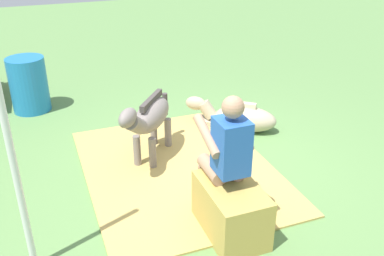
# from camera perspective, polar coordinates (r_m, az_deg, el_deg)

# --- Properties ---
(ground_plane) EXTENTS (24.00, 24.00, 0.00)m
(ground_plane) POSITION_cam_1_polar(r_m,az_deg,el_deg) (5.23, 1.64, -5.70)
(ground_plane) COLOR #608C4C
(hay_patch) EXTENTS (2.81, 2.17, 0.02)m
(hay_patch) POSITION_cam_1_polar(r_m,az_deg,el_deg) (5.25, -1.80, -5.41)
(hay_patch) COLOR tan
(hay_patch) RESTS_ON ground
(hay_bale) EXTENTS (0.80, 0.49, 0.52)m
(hay_bale) POSITION_cam_1_polar(r_m,az_deg,el_deg) (4.18, 5.13, -10.68)
(hay_bale) COLOR tan
(hay_bale) RESTS_ON ground
(person_seated) EXTENTS (0.66, 0.41, 1.40)m
(person_seated) POSITION_cam_1_polar(r_m,az_deg,el_deg) (4.02, 4.40, -3.38)
(person_seated) COLOR tan
(person_seated) RESTS_ON ground
(pony_standing) EXTENTS (1.15, 0.95, 0.94)m
(pony_standing) POSITION_cam_1_polar(r_m,az_deg,el_deg) (5.23, -5.65, 1.31)
(pony_standing) COLOR slate
(pony_standing) RESTS_ON ground
(pony_lying) EXTENTS (1.05, 1.21, 0.42)m
(pony_lying) POSITION_cam_1_polar(r_m,az_deg,el_deg) (6.18, 6.15, 1.45)
(pony_lying) COLOR tan
(pony_lying) RESTS_ON ground
(water_barrel) EXTENTS (0.57, 0.57, 0.85)m
(water_barrel) POSITION_cam_1_polar(r_m,az_deg,el_deg) (7.15, -20.75, 5.38)
(water_barrel) COLOR #1E72B2
(water_barrel) RESTS_ON ground
(tent_pole_left) EXTENTS (0.06, 0.06, 2.38)m
(tent_pole_left) POSITION_cam_1_polar(r_m,az_deg,el_deg) (3.55, -22.88, -2.36)
(tent_pole_left) COLOR silver
(tent_pole_left) RESTS_ON ground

